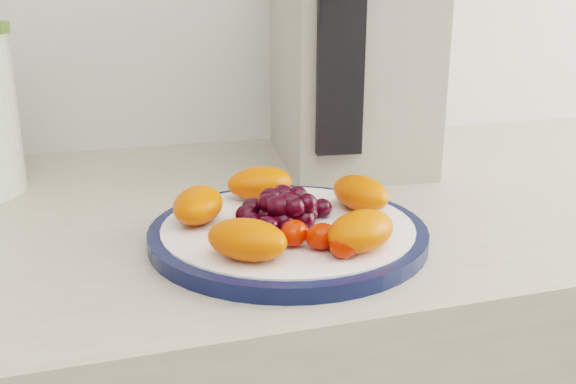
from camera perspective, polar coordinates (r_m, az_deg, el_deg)
name	(u,v)px	position (r m, az deg, el deg)	size (l,w,h in m)	color
plate_rim	(288,234)	(0.62, 0.00, -3.72)	(0.27, 0.27, 0.01)	#0D163A
plate_face	(288,233)	(0.62, 0.00, -3.63)	(0.24, 0.24, 0.02)	white
appliance_body	(349,47)	(0.89, 5.47, 12.70)	(0.18, 0.25, 0.32)	#A8A293
appliance_panel	(340,54)	(0.75, 4.68, 12.15)	(0.05, 0.02, 0.24)	black
fruit_plate	(288,211)	(0.61, -0.04, -1.67)	(0.23, 0.23, 0.03)	#FF3A03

